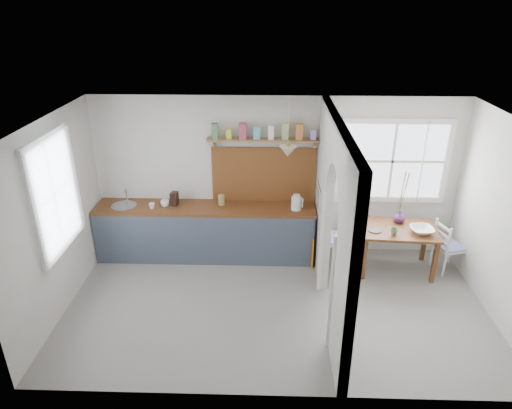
{
  "coord_description": "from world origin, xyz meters",
  "views": [
    {
      "loc": [
        -0.12,
        -5.23,
        3.96
      ],
      "look_at": [
        -0.3,
        0.58,
        1.28
      ],
      "focal_mm": 32.0,
      "sensor_mm": 36.0,
      "label": 1
    }
  ],
  "objects_px": {
    "kettle": "(296,202)",
    "vase": "(399,217)",
    "chair_left": "(341,238)",
    "chair_right": "(450,246)",
    "dining_table": "(395,249)"
  },
  "relations": [
    {
      "from": "vase",
      "to": "chair_right",
      "type": "bearing_deg",
      "value": -14.14
    },
    {
      "from": "kettle",
      "to": "vase",
      "type": "relative_size",
      "value": 1.33
    },
    {
      "from": "chair_right",
      "to": "chair_left",
      "type": "bearing_deg",
      "value": 72.18
    },
    {
      "from": "dining_table",
      "to": "kettle",
      "type": "height_order",
      "value": "kettle"
    },
    {
      "from": "vase",
      "to": "chair_left",
      "type": "bearing_deg",
      "value": -170.83
    },
    {
      "from": "vase",
      "to": "kettle",
      "type": "bearing_deg",
      "value": 178.62
    },
    {
      "from": "chair_right",
      "to": "kettle",
      "type": "height_order",
      "value": "kettle"
    },
    {
      "from": "kettle",
      "to": "chair_left",
      "type": "bearing_deg",
      "value": -11.79
    },
    {
      "from": "chair_left",
      "to": "vase",
      "type": "xyz_separation_m",
      "value": [
        0.91,
        0.15,
        0.32
      ]
    },
    {
      "from": "chair_right",
      "to": "vase",
      "type": "bearing_deg",
      "value": 59.69
    },
    {
      "from": "kettle",
      "to": "chair_right",
      "type": "bearing_deg",
      "value": -2.59
    },
    {
      "from": "chair_left",
      "to": "chair_right",
      "type": "bearing_deg",
      "value": 100.38
    },
    {
      "from": "dining_table",
      "to": "chair_right",
      "type": "distance_m",
      "value": 0.83
    },
    {
      "from": "dining_table",
      "to": "kettle",
      "type": "xyz_separation_m",
      "value": [
        -1.55,
        0.25,
        0.67
      ]
    },
    {
      "from": "chair_left",
      "to": "kettle",
      "type": "xyz_separation_m",
      "value": [
        -0.7,
        0.19,
        0.53
      ]
    }
  ]
}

